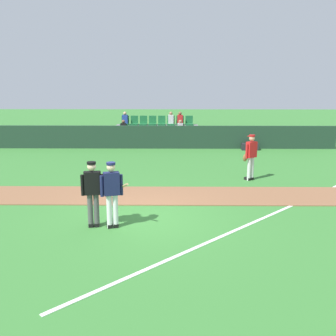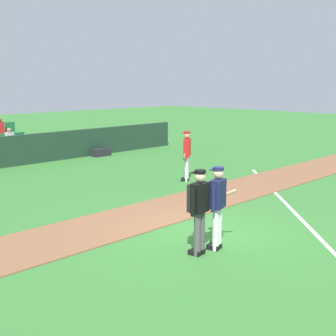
% 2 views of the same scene
% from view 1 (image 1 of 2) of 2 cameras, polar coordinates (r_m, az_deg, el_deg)
% --- Properties ---
extents(ground_plane, '(80.00, 80.00, 0.00)m').
position_cam_1_polar(ground_plane, '(11.23, -4.14, -7.17)').
color(ground_plane, '#387A33').
extents(infield_dirt_path, '(28.00, 2.10, 0.03)m').
position_cam_1_polar(infield_dirt_path, '(13.24, -3.39, -3.97)').
color(infield_dirt_path, brown).
rests_on(infield_dirt_path, ground).
extents(foul_line_chalk, '(8.57, 8.54, 0.01)m').
position_cam_1_polar(foul_line_chalk, '(10.92, 11.68, -7.98)').
color(foul_line_chalk, white).
rests_on(foul_line_chalk, ground).
extents(dugout_fence, '(20.00, 0.16, 1.27)m').
position_cam_1_polar(dugout_fence, '(22.06, -1.76, 4.48)').
color(dugout_fence, '#1E3828').
rests_on(dugout_fence, ground).
extents(stadium_bleachers, '(5.00, 2.10, 1.90)m').
position_cam_1_polar(stadium_bleachers, '(23.51, -1.61, 4.68)').
color(stadium_bleachers, slate).
rests_on(stadium_bleachers, ground).
extents(batter_navy_jersey, '(0.74, 0.69, 1.76)m').
position_cam_1_polar(batter_navy_jersey, '(10.30, -8.10, -3.48)').
color(batter_navy_jersey, white).
rests_on(batter_navy_jersey, ground).
extents(umpire_home_plate, '(0.58, 0.35, 1.76)m').
position_cam_1_polar(umpire_home_plate, '(10.44, -10.85, -3.18)').
color(umpire_home_plate, '#4C4C4C').
rests_on(umpire_home_plate, ground).
extents(runner_red_jersey, '(0.61, 0.46, 1.76)m').
position_cam_1_polar(runner_red_jersey, '(15.35, 11.88, 1.76)').
color(runner_red_jersey, silver).
rests_on(runner_red_jersey, ground).
extents(equipment_bag, '(0.90, 0.36, 0.36)m').
position_cam_1_polar(equipment_bag, '(22.08, 11.76, 3.03)').
color(equipment_bag, '#232328').
rests_on(equipment_bag, ground).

